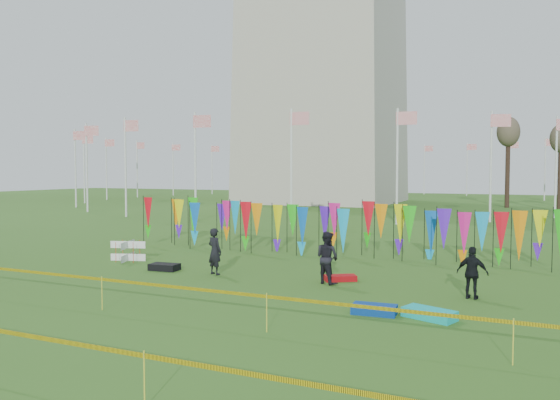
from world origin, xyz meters
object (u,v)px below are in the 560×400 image
at_px(person_left, 215,251).
at_px(kite_bag_black, 164,267).
at_px(box_kite, 128,251).
at_px(person_right, 472,273).
at_px(person_mid, 327,258).
at_px(kite_bag_red, 340,278).
at_px(kite_bag_teal, 429,314).
at_px(kite_bag_blue, 374,309).

relative_size(person_left, kite_bag_black, 1.56).
bearing_deg(kite_bag_black, box_kite, 157.26).
distance_m(person_right, kite_bag_black, 10.84).
distance_m(box_kite, person_mid, 8.96).
bearing_deg(kite_bag_red, kite_bag_teal, -45.82).
distance_m(box_kite, person_left, 4.88).
bearing_deg(person_left, person_right, -163.46).
bearing_deg(kite_bag_red, kite_bag_black, -172.92).
bearing_deg(box_kite, person_right, -5.10).
bearing_deg(person_mid, kite_bag_blue, 151.05).
distance_m(box_kite, kite_bag_black, 2.84).
bearing_deg(person_right, kite_bag_blue, 61.34).
height_order(box_kite, kite_bag_teal, box_kite).
height_order(person_right, kite_bag_blue, person_right).
height_order(person_left, kite_bag_blue, person_left).
distance_m(kite_bag_red, kite_bag_black, 6.61).
xyz_separation_m(kite_bag_black, kite_bag_teal, (10.04, -2.77, -0.00)).
xyz_separation_m(person_mid, person_right, (4.52, -0.33, -0.10)).
distance_m(kite_bag_red, kite_bag_teal, 5.00).
relative_size(person_right, kite_bag_blue, 1.35).
relative_size(box_kite, kite_bag_teal, 0.66).
bearing_deg(kite_bag_black, person_right, -0.56).
distance_m(person_right, kite_bag_blue, 3.57).
bearing_deg(person_mid, person_right, -160.50).
relative_size(person_right, kite_bag_teal, 1.19).
bearing_deg(person_mid, kite_bag_teal, 165.03).
bearing_deg(person_right, box_kite, 3.82).
bearing_deg(box_kite, kite_bag_teal, -16.98).
distance_m(person_mid, kite_bag_blue, 3.99).
relative_size(person_mid, kite_bag_teal, 1.35).
relative_size(box_kite, kite_bag_black, 0.78).
bearing_deg(kite_bag_blue, person_mid, 127.40).
xyz_separation_m(kite_bag_red, kite_bag_black, (-6.56, -0.81, 0.03)).
relative_size(kite_bag_blue, kite_bag_red, 1.07).
height_order(box_kite, person_left, person_left).
height_order(kite_bag_red, kite_bag_black, kite_bag_black).
bearing_deg(kite_bag_teal, kite_bag_blue, -174.95).
bearing_deg(kite_bag_teal, person_left, 160.33).
xyz_separation_m(box_kite, person_right, (13.43, -1.20, 0.34)).
xyz_separation_m(person_mid, kite_bag_teal, (3.74, -2.99, -0.73)).
distance_m(person_left, kite_bag_teal, 8.42).
relative_size(person_left, kite_bag_red, 1.58).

